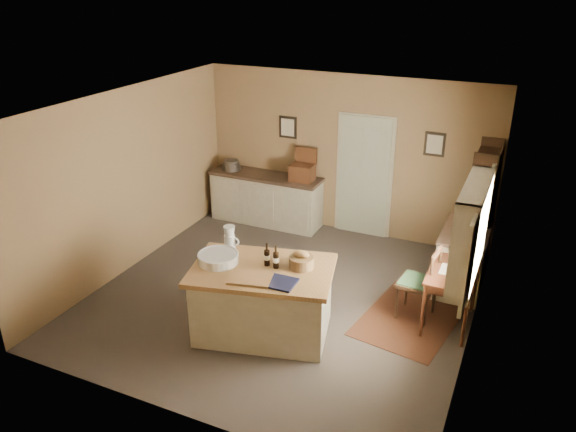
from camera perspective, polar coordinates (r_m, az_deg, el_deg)
name	(u,v)px	position (r m, az deg, el deg)	size (l,w,h in m)	color
ground	(283,296)	(7.93, -0.52, -8.18)	(5.00, 5.00, 0.00)	#4B4139
wall_back	(345,155)	(9.50, 5.85, 6.16)	(5.00, 0.10, 2.70)	olive
wall_front	(170,302)	(5.40, -11.93, -8.56)	(5.00, 0.10, 2.70)	olive
wall_left	(129,181)	(8.60, -15.87, 3.48)	(0.10, 5.00, 2.70)	olive
wall_right	(482,243)	(6.74, 19.11, -2.60)	(0.10, 5.00, 2.70)	olive
ceiling	(282,105)	(6.90, -0.60, 11.23)	(5.00, 5.00, 0.00)	silver
door	(364,175)	(9.47, 7.72, 4.13)	(0.97, 0.06, 2.11)	#B1B699
framed_prints	(357,135)	(9.32, 7.07, 8.13)	(2.82, 0.02, 0.38)	black
window	(475,233)	(6.48, 18.46, -1.62)	(0.25, 1.99, 1.12)	beige
work_island	(262,298)	(6.99, -2.63, -8.37)	(1.91, 1.48, 1.20)	beige
sideboard	(267,197)	(10.02, -2.19, 1.93)	(2.02, 0.57, 1.18)	beige
rug	(410,318)	(7.65, 12.31, -10.11)	(1.10, 1.60, 0.01)	#4E2617
writing_desk	(452,277)	(7.34, 16.37, -6.01)	(0.58, 0.95, 0.82)	#381B0F
desk_chair	(417,283)	(7.47, 12.98, -6.64)	(0.46, 0.46, 0.99)	black
right_cabinet	(463,258)	(8.32, 17.31, -4.13)	(0.62, 1.12, 0.99)	beige
shelving_unit	(484,211)	(8.65, 19.30, 0.50)	(0.33, 0.88, 1.96)	black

